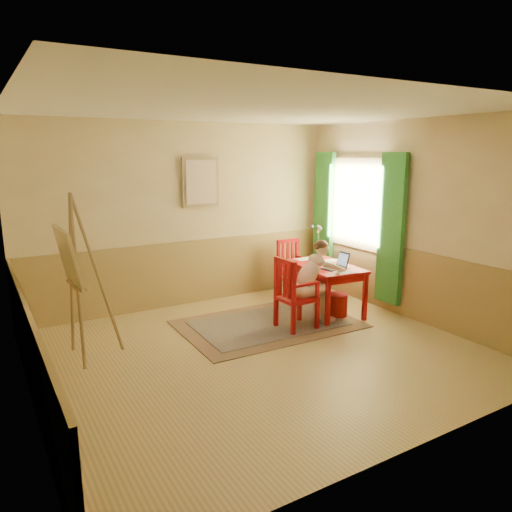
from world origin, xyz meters
TOP-DOWN VIEW (x-y plane):
  - room at (0.00, 0.00)m, footprint 5.04×4.54m
  - wainscot at (0.00, 0.80)m, footprint 5.00×4.50m
  - window at (2.42, 1.10)m, footprint 0.12×2.01m
  - wall_portrait at (0.25, 2.20)m, footprint 0.60×0.05m
  - rug at (0.58, 0.76)m, footprint 2.44×1.66m
  - table at (1.59, 0.79)m, footprint 0.84×1.27m
  - chair_left at (0.77, 0.44)m, footprint 0.47×0.45m
  - chair_back at (1.67, 1.76)m, footprint 0.44×0.46m
  - figure at (1.09, 0.45)m, footprint 0.88×0.38m
  - laptop at (1.60, 0.55)m, footprint 0.37×0.23m
  - papers at (1.67, 0.79)m, footprint 0.66×1.19m
  - vase at (1.85, 1.33)m, footprint 0.17×0.25m
  - wastebasket at (1.61, 0.54)m, footprint 0.37×0.37m
  - easel at (-1.91, 0.93)m, footprint 0.64×0.85m

SIDE VIEW (x-z plane):
  - rug at x=0.58m, z-range 0.00..0.02m
  - wastebasket at x=1.61m, z-range 0.00..0.33m
  - chair_back at x=1.67m, z-range 0.00..0.93m
  - chair_left at x=0.77m, z-range 0.00..0.99m
  - wainscot at x=0.00m, z-range 0.00..1.00m
  - table at x=1.59m, z-range 0.27..0.99m
  - figure at x=1.09m, z-range 0.06..1.24m
  - papers at x=1.67m, z-range 0.72..0.73m
  - laptop at x=1.60m, z-range 0.65..0.88m
  - vase at x=1.85m, z-range 0.70..1.21m
  - easel at x=-1.91m, z-range 0.18..2.10m
  - window at x=2.42m, z-range 0.25..2.45m
  - room at x=0.00m, z-range -0.02..2.82m
  - wall_portrait at x=0.25m, z-range 1.52..2.28m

